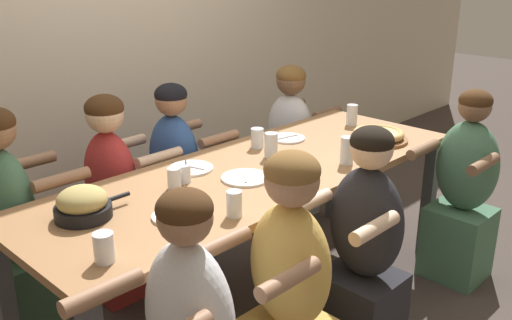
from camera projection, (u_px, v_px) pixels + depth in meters
ground_plane at (256, 302)px, 3.19m from camera, size 18.00×18.00×0.00m
dining_table at (256, 183)px, 2.95m from camera, size 2.50×0.87×0.80m
pizza_board_main at (378, 135)px, 3.37m from camera, size 0.35×0.35×0.06m
skillet_bowl at (83, 204)px, 2.36m from camera, size 0.34×0.24×0.14m
empty_plate_a at (177, 216)px, 2.38m from camera, size 0.21×0.21×0.02m
empty_plate_b at (191, 168)px, 2.92m from camera, size 0.23×0.23×0.02m
empty_plate_c at (245, 178)px, 2.79m from camera, size 0.24×0.24×0.02m
empty_plate_d at (288, 138)px, 3.40m from camera, size 0.21×0.21×0.02m
cocktail_glass_blue at (183, 174)px, 2.75m from camera, size 0.07×0.07×0.11m
drinking_glass_a at (104, 248)px, 2.02m from camera, size 0.07×0.07×0.11m
drinking_glass_b at (234, 206)px, 2.38m from camera, size 0.07×0.07×0.11m
drinking_glass_c at (298, 173)px, 2.72m from camera, size 0.07×0.07×0.12m
drinking_glass_d at (174, 180)px, 2.66m from camera, size 0.06×0.06×0.10m
drinking_glass_e at (257, 139)px, 3.24m from camera, size 0.07×0.07×0.11m
drinking_glass_f at (271, 147)px, 3.08m from camera, size 0.07×0.07×0.14m
drinking_glass_g at (352, 116)px, 3.67m from camera, size 0.07×0.07×0.13m
drinking_glass_h at (347, 151)px, 2.97m from camera, size 0.07×0.07×0.15m
diner_near_center at (363, 258)px, 2.61m from camera, size 0.51×0.40×1.15m
diner_far_right at (290, 147)px, 4.14m from camera, size 0.51×0.40×1.12m
diner_far_midleft at (114, 205)px, 3.14m from camera, size 0.51×0.40×1.16m
diner_far_left at (12, 237)px, 2.75m from camera, size 0.51×0.40×1.19m
diner_far_center at (176, 185)px, 3.43m from camera, size 0.51×0.40×1.15m
diner_near_midleft at (289, 301)px, 2.25m from camera, size 0.51×0.40×1.17m
diner_near_right at (463, 196)px, 3.29m from camera, size 0.51×0.40×1.15m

